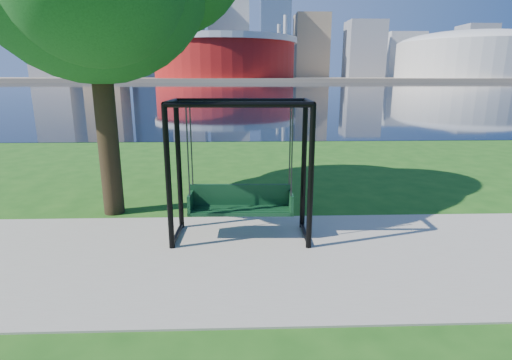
{
  "coord_description": "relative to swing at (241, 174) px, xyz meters",
  "views": [
    {
      "loc": [
        -0.23,
        -6.78,
        3.02
      ],
      "look_at": [
        0.0,
        0.0,
        1.25
      ],
      "focal_mm": 28.0,
      "sensor_mm": 36.0,
      "label": 1
    }
  ],
  "objects": [
    {
      "name": "far_bank",
      "position": [
        0.27,
        305.6,
        -0.27
      ],
      "size": [
        900.0,
        228.0,
        2.0
      ],
      "primitive_type": "cube",
      "color": "#937F60",
      "rests_on": "ground"
    },
    {
      "name": "skyline",
      "position": [
        -4.0,
        318.99,
        34.62
      ],
      "size": [
        392.0,
        66.0,
        96.5
      ],
      "color": "gray",
      "rests_on": "far_bank"
    },
    {
      "name": "stadium",
      "position": [
        -9.73,
        234.6,
        12.96
      ],
      "size": [
        83.0,
        83.0,
        32.0
      ],
      "color": "maroon",
      "rests_on": "far_bank"
    },
    {
      "name": "swing",
      "position": [
        0.0,
        0.0,
        0.0
      ],
      "size": [
        2.59,
        1.18,
        2.62
      ],
      "rotation": [
        0.0,
        0.0,
        -0.03
      ],
      "color": "black",
      "rests_on": "ground"
    },
    {
      "name": "ground",
      "position": [
        0.27,
        -0.4,
        -1.27
      ],
      "size": [
        900.0,
        900.0,
        0.0
      ],
      "primitive_type": "plane",
      "color": "#1E5114",
      "rests_on": "ground"
    },
    {
      "name": "path",
      "position": [
        0.27,
        -0.9,
        -1.25
      ],
      "size": [
        120.0,
        4.0,
        0.03
      ],
      "primitive_type": "cube",
      "color": "#9E937F",
      "rests_on": "ground"
    },
    {
      "name": "arena",
      "position": [
        135.27,
        234.6,
        14.61
      ],
      "size": [
        84.0,
        84.0,
        26.56
      ],
      "color": "beige",
      "rests_on": "far_bank"
    },
    {
      "name": "river",
      "position": [
        0.27,
        101.6,
        -1.26
      ],
      "size": [
        900.0,
        180.0,
        0.02
      ],
      "primitive_type": "cube",
      "color": "black",
      "rests_on": "ground"
    }
  ]
}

